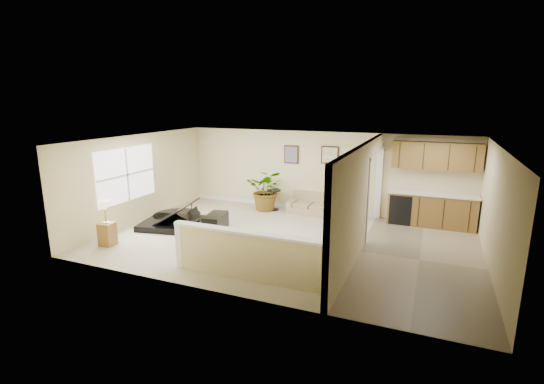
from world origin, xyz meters
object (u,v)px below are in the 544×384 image
at_px(piano_bench, 216,225).
at_px(lamp_stand, 107,227).
at_px(accent_table, 274,197).
at_px(piano, 174,203).
at_px(palm_plant, 267,190).
at_px(loveseat, 312,203).
at_px(small_plant, 352,213).

bearing_deg(piano_bench, lamp_stand, -141.45).
xyz_separation_m(accent_table, lamp_stand, (-2.52, -4.44, 0.05)).
distance_m(piano_bench, lamp_stand, 2.63).
bearing_deg(lamp_stand, piano, 74.51).
height_order(piano_bench, lamp_stand, lamp_stand).
xyz_separation_m(piano, piano_bench, (1.51, -0.32, -0.36)).
xyz_separation_m(accent_table, palm_plant, (-0.20, -0.10, 0.23)).
relative_size(piano_bench, palm_plant, 0.62).
xyz_separation_m(loveseat, small_plant, (1.30, -0.29, -0.08)).
xyz_separation_m(piano, small_plant, (4.51, 2.35, -0.41)).
relative_size(loveseat, lamp_stand, 1.30).
relative_size(piano, lamp_stand, 1.92).
bearing_deg(lamp_stand, small_plant, 40.45).
relative_size(accent_table, lamp_stand, 0.59).
distance_m(loveseat, small_plant, 1.33).
distance_m(loveseat, lamp_stand, 5.94).
distance_m(piano, palm_plant, 2.98).
distance_m(piano_bench, small_plant, 4.02).
bearing_deg(palm_plant, piano, -126.81).
relative_size(piano, palm_plant, 1.57).
height_order(loveseat, palm_plant, palm_plant).
bearing_deg(piano, lamp_stand, -116.94).
xyz_separation_m(palm_plant, small_plant, (2.72, -0.04, -0.42)).
height_order(accent_table, small_plant, accent_table).
bearing_deg(piano, piano_bench, -23.55).
relative_size(piano_bench, lamp_stand, 0.76).
relative_size(piano_bench, accent_table, 1.29).
bearing_deg(piano_bench, piano, 167.90).
relative_size(piano, small_plant, 4.02).
bearing_deg(small_plant, accent_table, 176.85).
distance_m(piano, accent_table, 3.19).
bearing_deg(piano_bench, palm_plant, 84.12).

